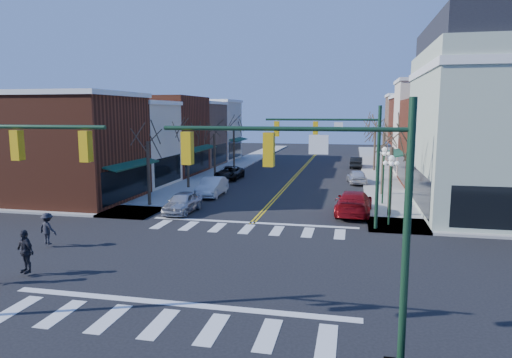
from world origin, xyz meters
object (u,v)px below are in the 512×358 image
Objects in this scene: lamppost_midblock at (384,166)px; car_left_far at (229,173)px; car_left_near at (182,202)px; pedestrian_dark_b at (48,229)px; car_left_mid at (212,187)px; car_right_far at (356,162)px; car_right_mid at (357,177)px; car_right_near at (354,203)px; pedestrian_dark_a at (25,251)px; lamppost_corner at (390,178)px.

lamppost_midblock reaches higher than car_left_far.
car_left_near is 2.56× the size of pedestrian_dark_b.
car_left_mid is 24.88m from car_right_far.
car_right_mid is 2.45× the size of pedestrian_dark_b.
car_right_near is (12.48, -13.82, 0.14)m from car_left_far.
lamppost_midblock is at bearing 22.65° from car_left_near.
car_right_far is at bearing 45.78° from car_left_far.
pedestrian_dark_a is (-15.50, -18.24, -1.90)m from lamppost_midblock.
pedestrian_dark_a is at bearing -142.85° from lamppost_corner.
lamppost_midblock is 0.94× the size of car_left_mid.
lamppost_corner is 2.36× the size of pedestrian_dark_a.
car_right_near is 19.96m from pedestrian_dark_a.
car_left_far is at bearing -44.07° from car_right_near.
car_right_near is at bearing 91.59° from car_right_far.
car_left_far is 18.62m from car_right_near.
pedestrian_dark_a is at bearing 51.47° from car_right_near.
lamppost_midblock is (0.00, 6.50, 0.00)m from lamppost_corner.
pedestrian_dark_a reaches higher than car_left_near.
car_right_near is at bearing 81.38° from car_right_mid.
pedestrian_dark_a is at bearing -130.35° from lamppost_midblock.
car_left_near is (-13.52, -5.37, -2.25)m from lamppost_midblock.
car_left_near is 6.44m from car_left_mid.
lamppost_corner is at bearing -90.00° from lamppost_midblock.
lamppost_corner is 19.11m from pedestrian_dark_b.
pedestrian_dark_b is at bearing -155.43° from lamppost_corner.
lamppost_corner reaches higher than car_left_mid.
pedestrian_dark_a is at bearing 56.69° from car_right_mid.
car_left_mid is at bearing 30.48° from car_right_mid.
pedestrian_dark_b is (-1.78, 3.84, -0.10)m from pedestrian_dark_a.
car_left_mid is at bearing 64.22° from car_right_far.
lamppost_midblock is 24.01m from pedestrian_dark_a.
lamppost_midblock is at bearing -127.32° from pedestrian_dark_b.
pedestrian_dark_b is (-17.28, -7.90, -2.00)m from lamppost_corner.
pedestrian_dark_a is at bearing -91.22° from car_left_far.
car_left_near is 0.91× the size of car_left_mid.
lamppost_corner reaches higher than car_right_far.
lamppost_midblock is 10.60m from car_right_mid.
pedestrian_dark_a reaches higher than car_left_mid.
lamppost_corner is at bearing -3.79° from car_left_near.
lamppost_corner is at bearing 95.61° from car_right_far.
car_right_mid is at bearing 37.31° from car_left_mid.
car_left_mid is 2.52× the size of pedestrian_dark_a.
lamppost_midblock is 1.03× the size of car_left_near.
car_left_mid is 0.97× the size of car_left_far.
car_right_near is 26.56m from car_right_far.
car_left_near is at bearing -85.60° from car_left_far.
car_right_far is (11.65, 21.99, -0.08)m from car_left_mid.
car_right_mid is (0.25, 13.69, -0.13)m from car_right_near.
car_left_far is at bearing -8.14° from car_right_mid.
car_left_mid is (-13.45, 7.57, -2.20)m from lamppost_corner.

